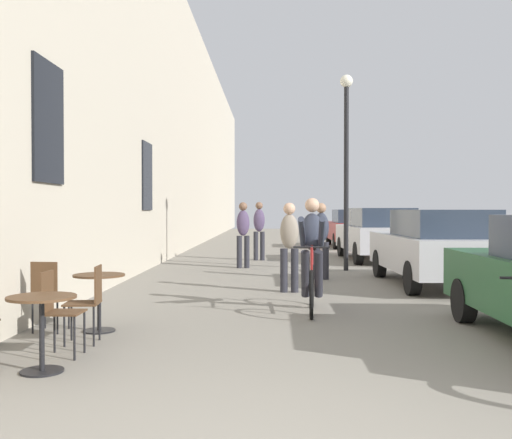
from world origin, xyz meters
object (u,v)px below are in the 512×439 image
(cafe_table_near, at_px, (42,317))
(parked_car_second, at_px, (436,246))
(cafe_chair_mid_toward_street, at_px, (48,291))
(pedestrian_far, at_px, (243,231))
(pedestrian_mid, at_px, (321,236))
(pedestrian_furthest, at_px, (259,227))
(street_lamp, at_px, (346,147))
(cafe_chair_near_toward_street, at_px, (57,307))
(pedestrian_near, at_px, (289,242))
(parked_car_third, at_px, (378,233))
(cyclist_on_bicycle, at_px, (312,257))
(parked_car_fourth, at_px, (352,228))
(cafe_table_mid, at_px, (99,290))
(cafe_chair_mid_toward_wall, at_px, (89,298))

(cafe_table_near, relative_size, parked_car_second, 0.17)
(cafe_chair_mid_toward_street, xyz_separation_m, pedestrian_far, (2.05, 8.20, 0.45))
(pedestrian_mid, xyz_separation_m, pedestrian_far, (-1.83, 2.48, 0.03))
(pedestrian_far, height_order, pedestrian_furthest, pedestrian_furthest)
(pedestrian_mid, bearing_deg, street_lamp, 67.43)
(cafe_chair_near_toward_street, distance_m, pedestrian_near, 5.51)
(cafe_chair_near_toward_street, relative_size, parked_car_third, 0.20)
(cyclist_on_bicycle, xyz_separation_m, parked_car_second, (2.69, 2.97, -0.02))
(pedestrian_furthest, relative_size, parked_car_fourth, 0.41)
(cafe_table_mid, relative_size, pedestrian_furthest, 0.41)
(cyclist_on_bicycle, distance_m, street_lamp, 6.49)
(parked_car_fourth, bearing_deg, cafe_chair_mid_toward_street, -109.82)
(pedestrian_furthest, distance_m, parked_car_third, 3.56)
(cafe_table_near, relative_size, cafe_chair_mid_toward_street, 0.81)
(cafe_table_near, height_order, parked_car_second, parked_car_second)
(cafe_chair_mid_toward_wall, bearing_deg, parked_car_second, 44.14)
(street_lamp, bearing_deg, parked_car_second, -64.33)
(parked_car_third, bearing_deg, cyclist_on_bicycle, -106.27)
(cafe_table_mid, bearing_deg, pedestrian_far, 79.99)
(pedestrian_furthest, height_order, street_lamp, street_lamp)
(cafe_chair_mid_toward_wall, bearing_deg, street_lamp, 64.13)
(street_lamp, distance_m, parked_car_third, 3.93)
(parked_car_fourth, bearing_deg, pedestrian_mid, -101.20)
(pedestrian_furthest, bearing_deg, parked_car_third, -0.61)
(cafe_chair_mid_toward_street, height_order, street_lamp, street_lamp)
(cafe_table_near, relative_size, street_lamp, 0.15)
(cafe_table_mid, bearing_deg, parked_car_third, 62.83)
(cyclist_on_bicycle, relative_size, pedestrian_mid, 1.05)
(pedestrian_mid, height_order, parked_car_third, pedestrian_mid)
(pedestrian_mid, xyz_separation_m, parked_car_third, (2.10, 4.80, -0.13))
(pedestrian_near, distance_m, parked_car_fourth, 13.59)
(pedestrian_near, xyz_separation_m, pedestrian_furthest, (-0.69, 6.90, 0.06))
(street_lamp, relative_size, parked_car_second, 1.13)
(pedestrian_furthest, bearing_deg, pedestrian_mid, -73.28)
(cafe_chair_near_toward_street, height_order, cyclist_on_bicycle, cyclist_on_bicycle)
(cafe_chair_mid_toward_street, relative_size, pedestrian_mid, 0.53)
(cyclist_on_bicycle, xyz_separation_m, parked_car_fourth, (2.70, 15.24, -0.02))
(cafe_chair_near_toward_street, height_order, pedestrian_mid, pedestrian_mid)
(cafe_chair_near_toward_street, bearing_deg, parked_car_third, 65.10)
(cafe_table_mid, xyz_separation_m, parked_car_second, (5.47, 4.58, 0.27))
(cafe_table_mid, bearing_deg, parked_car_fourth, 71.98)
(cafe_chair_mid_toward_street, bearing_deg, cafe_table_mid, 6.98)
(cafe_chair_mid_toward_street, height_order, parked_car_second, parked_car_second)
(pedestrian_mid, distance_m, parked_car_third, 5.25)
(pedestrian_furthest, bearing_deg, pedestrian_far, -99.01)
(cyclist_on_bicycle, height_order, parked_car_fourth, cyclist_on_bicycle)
(cafe_chair_mid_toward_wall, relative_size, pedestrian_far, 0.52)
(pedestrian_mid, bearing_deg, cyclist_on_bicycle, -96.79)
(pedestrian_mid, bearing_deg, parked_car_third, 66.39)
(street_lamp, xyz_separation_m, parked_car_third, (1.31, 2.91, -2.29))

